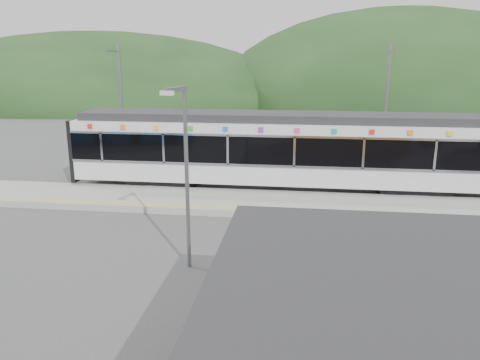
# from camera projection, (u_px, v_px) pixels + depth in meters

# --- Properties ---
(ground) EXTENTS (120.00, 120.00, 0.00)m
(ground) POSITION_uv_depth(u_px,v_px,m) (222.00, 232.00, 17.33)
(ground) COLOR #4C4C4F
(ground) RESTS_ON ground
(hills) EXTENTS (146.00, 149.00, 26.00)m
(hills) POSITION_uv_depth(u_px,v_px,m) (373.00, 198.00, 21.61)
(hills) COLOR #1E3D19
(hills) RESTS_ON ground
(platform) EXTENTS (26.00, 3.20, 0.30)m
(platform) POSITION_uv_depth(u_px,v_px,m) (235.00, 202.00, 20.46)
(platform) COLOR #9E9E99
(platform) RESTS_ON ground
(yellow_line) EXTENTS (26.00, 0.10, 0.01)m
(yellow_line) POSITION_uv_depth(u_px,v_px,m) (230.00, 208.00, 19.17)
(yellow_line) COLOR yellow
(yellow_line) RESTS_ON platform
(train) EXTENTS (20.44, 3.01, 3.74)m
(train) POSITION_uv_depth(u_px,v_px,m) (285.00, 149.00, 22.30)
(train) COLOR black
(train) RESTS_ON ground
(catenary_mast_west) EXTENTS (0.18, 1.80, 7.00)m
(catenary_mast_west) POSITION_uv_depth(u_px,v_px,m) (122.00, 107.00, 25.50)
(catenary_mast_west) COLOR slate
(catenary_mast_west) RESTS_ON ground
(catenary_mast_east) EXTENTS (0.18, 1.80, 7.00)m
(catenary_mast_east) POSITION_uv_depth(u_px,v_px,m) (386.00, 111.00, 23.71)
(catenary_mast_east) COLOR slate
(catenary_mast_east) RESTS_ON ground
(lamp_post) EXTENTS (0.42, 1.03, 5.54)m
(lamp_post) POSITION_uv_depth(u_px,v_px,m) (185.00, 163.00, 13.56)
(lamp_post) COLOR slate
(lamp_post) RESTS_ON ground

